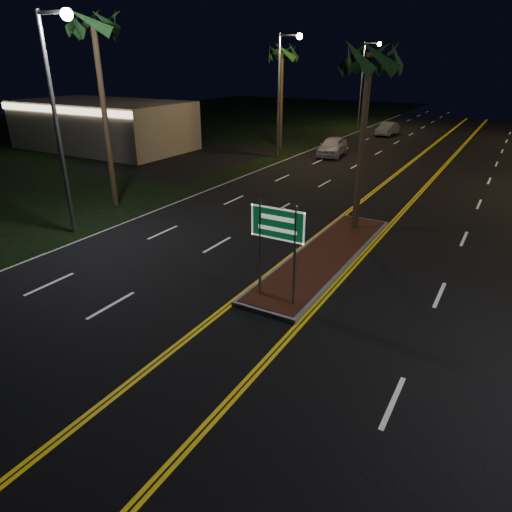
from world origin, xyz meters
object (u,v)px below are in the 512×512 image
Objects in this scene: palm_median at (370,58)px; car_far at (387,128)px; highway_sign at (277,233)px; streetlight_left_far at (365,75)px; commercial_building at (103,125)px; streetlight_left_near at (59,102)px; palm_left_far at (282,53)px; car_near at (332,145)px; palm_left_near at (93,26)px; median_island at (325,256)px; streetlight_left_mid at (283,82)px.

palm_median reaches higher than car_far.
streetlight_left_far is at bearing 104.44° from highway_sign.
streetlight_left_near reaches higher than commercial_building.
car_near is at bearing -12.57° from palm_left_far.
car_near is at bearing 74.95° from palm_left_near.
median_island is at bearing -26.55° from commercial_building.
median_island is 1.23× the size of palm_median.
highway_sign is at bearing -22.60° from palm_left_near.
car_far is (4.04, -3.89, -4.91)m from streetlight_left_far.
streetlight_left_mid is at bearing 14.61° from commercial_building.
streetlight_left_mid and streetlight_left_far have the same top height.
streetlight_left_near is at bearing -105.28° from car_near.
car_far is (6.23, 12.11, -7.00)m from palm_left_far.
streetlight_left_far reaches higher than highway_sign.
streetlight_left_far is at bearing 82.22° from palm_left_far.
car_near reaches higher than median_island.
streetlight_left_near is 20.00m from streetlight_left_mid.
palm_left_far is 8.79m from car_near.
palm_median is (10.61, 6.50, 1.62)m from streetlight_left_near.
palm_median is 31.03m from car_far.
median_island is at bearing -74.00° from streetlight_left_far.
commercial_building is 3.37× the size of car_far.
median_island is 4.80m from highway_sign.
streetlight_left_near is at bearing -64.74° from palm_left_near.
streetlight_left_near is at bearing -164.22° from median_island.
streetlight_left_far reaches higher than palm_median.
palm_left_far is (-0.30, 20.00, -0.93)m from palm_left_near.
palm_left_far is (13.20, 8.01, 5.74)m from commercial_building.
palm_left_far reaches higher than commercial_building.
palm_left_near is 2.20× the size of car_far.
palm_left_far reaches higher than median_island.
commercial_building is (-26.00, 12.99, 1.92)m from median_island.
car_near is at bearing -89.95° from car_far.
palm_left_far is (-12.80, 17.50, 0.47)m from palm_median.
streetlight_left_mid is 1.71× the size of car_near.
highway_sign is at bearing -33.48° from commercial_building.
palm_left_far is (-2.19, 24.00, 2.09)m from streetlight_left_near.
highway_sign is 31.17m from commercial_building.
palm_left_far is at bearing -113.42° from car_far.
palm_left_far reaches higher than highway_sign.
palm_left_far is at bearing 116.92° from highway_sign.
highway_sign reaches higher than car_far.
commercial_building is 1.81× the size of palm_median.
car_far is at bearing 83.62° from streetlight_left_near.
commercial_building is at bearing 146.52° from highway_sign.
palm_median is 12.82m from palm_left_near.
palm_left_near is 33.60m from car_far.
commercial_building is at bearing -130.20° from car_far.
palm_left_far is at bearing 31.25° from commercial_building.
palm_left_far reaches higher than car_near.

